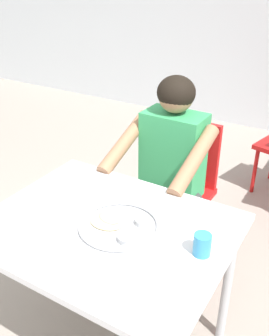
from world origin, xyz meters
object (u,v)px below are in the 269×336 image
at_px(table_foreground, 107,241).
at_px(diner_foreground, 165,165).
at_px(thali_tray, 119,225).
at_px(drinking_cup, 202,244).
at_px(chair_foreground, 181,182).

distance_m(table_foreground, diner_foreground, 0.66).
relative_size(thali_tray, drinking_cup, 3.80).
relative_size(chair_foreground, diner_foreground, 0.73).
bearing_deg(diner_foreground, thali_tray, -79.65).
distance_m(drinking_cup, diner_foreground, 0.78).
bearing_deg(table_foreground, drinking_cup, 5.43).
height_order(thali_tray, drinking_cup, drinking_cup).
bearing_deg(drinking_cup, table_foreground, -174.57).
bearing_deg(thali_tray, drinking_cup, 4.12).
bearing_deg(chair_foreground, drinking_cup, -61.16).
xyz_separation_m(chair_foreground, diner_foreground, (-0.00, -0.23, 0.21)).
height_order(table_foreground, drinking_cup, drinking_cup).
relative_size(thali_tray, diner_foreground, 0.28).
distance_m(table_foreground, thali_tray, 0.11).
bearing_deg(drinking_cup, diner_foreground, 127.12).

